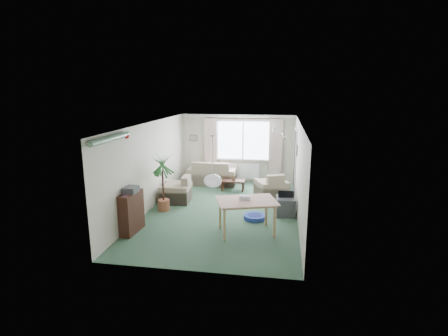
% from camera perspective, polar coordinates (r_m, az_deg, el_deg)
% --- Properties ---
extents(ground, '(6.50, 6.50, 0.00)m').
position_cam_1_polar(ground, '(9.62, -0.29, -7.09)').
color(ground, '#2E4C38').
extents(window, '(1.80, 0.03, 1.30)m').
position_cam_1_polar(window, '(12.34, 3.13, 4.53)').
color(window, white).
extents(curtain_rod, '(2.60, 0.03, 0.03)m').
position_cam_1_polar(curtain_rod, '(12.18, 3.13, 8.07)').
color(curtain_rod, black).
extents(curtain_left, '(0.45, 0.08, 2.00)m').
position_cam_1_polar(curtain_left, '(12.46, -2.21, 3.55)').
color(curtain_left, beige).
extents(curtain_right, '(0.45, 0.08, 2.00)m').
position_cam_1_polar(curtain_right, '(12.21, 8.45, 3.23)').
color(curtain_right, beige).
extents(radiator, '(1.20, 0.10, 0.55)m').
position_cam_1_polar(radiator, '(12.51, 3.05, -0.49)').
color(radiator, white).
extents(doorway, '(0.03, 0.95, 2.00)m').
position_cam_1_polar(doorway, '(11.35, 11.52, 1.00)').
color(doorway, black).
extents(pendant_lamp, '(0.36, 0.36, 0.36)m').
position_cam_1_polar(pendant_lamp, '(6.98, -1.84, -2.09)').
color(pendant_lamp, white).
extents(tinsel_garland, '(1.60, 1.60, 0.12)m').
position_cam_1_polar(tinsel_garland, '(7.52, -18.00, 4.59)').
color(tinsel_garland, '#196626').
extents(bauble_cluster_a, '(0.20, 0.20, 0.20)m').
position_cam_1_polar(bauble_cluster_a, '(9.87, 8.09, 6.56)').
color(bauble_cluster_a, silver).
extents(bauble_cluster_b, '(0.20, 0.20, 0.20)m').
position_cam_1_polar(bauble_cluster_b, '(8.68, 9.88, 5.65)').
color(bauble_cluster_b, silver).
extents(wall_picture_back, '(0.28, 0.03, 0.22)m').
position_cam_1_polar(wall_picture_back, '(12.66, -5.02, 4.94)').
color(wall_picture_back, brown).
extents(wall_picture_right, '(0.03, 0.24, 0.30)m').
position_cam_1_polar(wall_picture_right, '(10.27, 11.81, 2.88)').
color(wall_picture_right, brown).
extents(sofa, '(1.65, 0.88, 0.82)m').
position_cam_1_polar(sofa, '(12.23, -1.92, -0.72)').
color(sofa, '#BEB090').
rests_on(sofa, ground).
extents(armchair_corner, '(1.13, 1.11, 0.78)m').
position_cam_1_polar(armchair_corner, '(10.83, 7.74, -2.75)').
color(armchair_corner, beige).
rests_on(armchair_corner, ground).
extents(armchair_left, '(0.88, 0.92, 0.78)m').
position_cam_1_polar(armchair_left, '(10.44, -7.85, -3.36)').
color(armchair_left, beige).
rests_on(armchair_left, ground).
extents(coffee_table, '(0.78, 0.44, 0.35)m').
position_cam_1_polar(coffee_table, '(11.51, 1.47, -2.82)').
color(coffee_table, black).
rests_on(coffee_table, ground).
extents(photo_frame, '(0.12, 0.05, 0.16)m').
position_cam_1_polar(photo_frame, '(11.39, 1.59, -1.66)').
color(photo_frame, brown).
rests_on(photo_frame, coffee_table).
extents(bookshelf, '(0.31, 0.80, 0.96)m').
position_cam_1_polar(bookshelf, '(8.42, -14.86, -7.02)').
color(bookshelf, black).
rests_on(bookshelf, ground).
extents(hifi_box, '(0.29, 0.36, 0.14)m').
position_cam_1_polar(hifi_box, '(8.24, -14.96, -3.45)').
color(hifi_box, '#3A393F').
rests_on(hifi_box, bookshelf).
extents(houseplant, '(0.70, 0.70, 1.61)m').
position_cam_1_polar(houseplant, '(9.62, -9.95, -2.27)').
color(houseplant, '#1C5321').
rests_on(houseplant, ground).
extents(dining_table, '(1.42, 1.16, 0.77)m').
position_cam_1_polar(dining_table, '(8.15, 3.68, -7.98)').
color(dining_table, '#9F7A56').
rests_on(dining_table, ground).
extents(gift_box, '(0.26, 0.20, 0.12)m').
position_cam_1_polar(gift_box, '(8.04, 3.39, -4.90)').
color(gift_box, silver).
rests_on(gift_box, dining_table).
extents(tv_cube, '(0.52, 0.57, 0.48)m').
position_cam_1_polar(tv_cube, '(9.42, 10.02, -6.17)').
color(tv_cube, '#303134').
rests_on(tv_cube, ground).
extents(pet_bed, '(0.74, 0.74, 0.11)m').
position_cam_1_polar(pet_bed, '(9.09, 5.02, -7.98)').
color(pet_bed, navy).
rests_on(pet_bed, ground).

